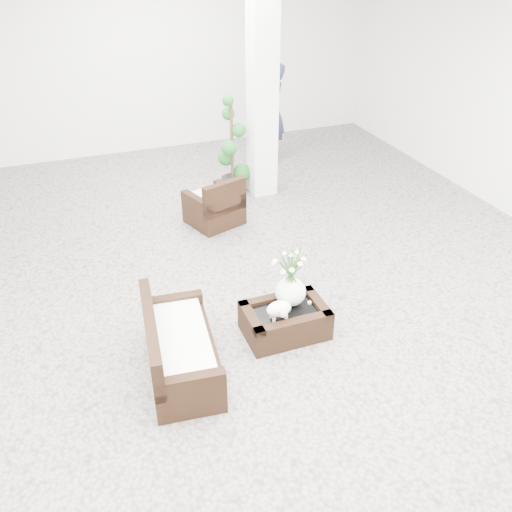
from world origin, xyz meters
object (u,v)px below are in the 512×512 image
object	(u,v)px
coffee_table	(285,322)
loveseat	(181,342)
topiary	(232,146)
armchair	(214,200)

from	to	relation	value
coffee_table	loveseat	distance (m)	1.24
topiary	armchair	bearing A→B (deg)	-122.85
coffee_table	topiary	world-z (taller)	topiary
coffee_table	armchair	world-z (taller)	armchair
loveseat	topiary	size ratio (longest dim) A/B	0.84
topiary	loveseat	bearing A→B (deg)	-115.41
coffee_table	topiary	distance (m)	3.87
loveseat	armchair	bearing A→B (deg)	-16.65
coffee_table	armchair	distance (m)	2.80
loveseat	topiary	bearing A→B (deg)	-19.30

